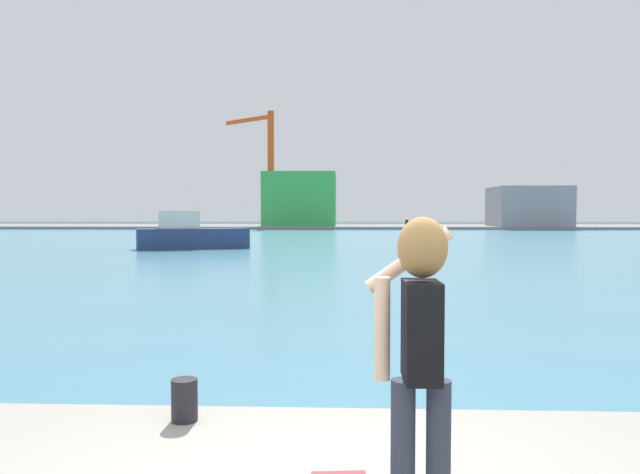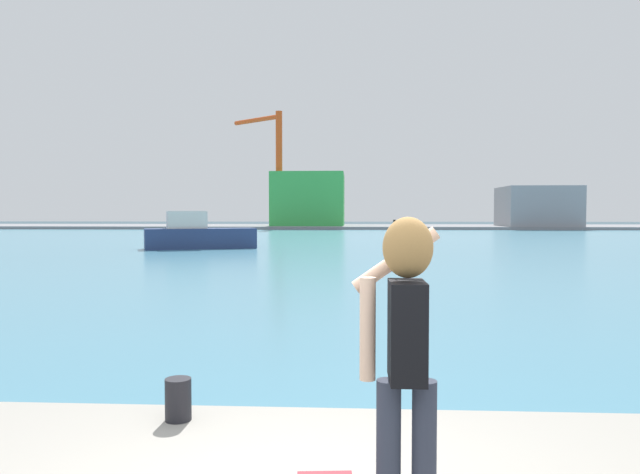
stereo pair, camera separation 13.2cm
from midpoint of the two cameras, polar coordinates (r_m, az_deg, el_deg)
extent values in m
plane|color=#334751|center=(53.35, 3.02, -0.30)|extent=(220.00, 220.00, 0.00)
cube|color=teal|center=(55.34, 3.03, -0.20)|extent=(140.00, 100.00, 0.02)
cube|color=gray|center=(95.32, 3.13, 0.99)|extent=(140.00, 20.00, 0.44)
cylinder|color=#2D3342|center=(3.60, 7.71, -19.76)|extent=(0.14, 0.14, 0.82)
cylinder|color=#2D3342|center=(3.62, 11.06, -19.65)|extent=(0.14, 0.14, 0.82)
cube|color=black|center=(3.41, 9.47, -8.89)|extent=(0.20, 0.34, 0.56)
sphere|color=#E0B293|center=(3.35, 9.52, -1.15)|extent=(0.22, 0.22, 0.22)
ellipsoid|color=olive|center=(3.33, 9.56, -1.00)|extent=(0.28, 0.26, 0.34)
cylinder|color=#E0B293|center=(3.39, 5.72, -8.76)|extent=(0.09, 0.09, 0.58)
cylinder|color=#E0B293|center=(3.57, 8.32, -2.22)|extent=(0.52, 0.09, 0.40)
cube|color=black|center=(3.68, 8.17, 0.57)|extent=(0.01, 0.07, 0.14)
cylinder|color=black|center=(5.34, -12.74, -14.96)|extent=(0.22, 0.22, 0.36)
cube|color=navy|center=(41.25, -11.30, -0.14)|extent=(7.64, 4.70, 1.38)
cube|color=silver|center=(41.11, -12.58, 1.62)|extent=(2.99, 2.44, 1.17)
cube|color=green|center=(94.85, -1.04, 3.63)|extent=(11.18, 11.52, 8.29)
cube|color=gray|center=(95.10, 20.18, 2.76)|extent=(10.50, 10.24, 5.91)
cylinder|color=#D84C19|center=(91.10, -3.91, 6.55)|extent=(1.00, 1.00, 17.42)
cylinder|color=#D84C19|center=(95.70, -6.06, 11.11)|extent=(8.30, 6.93, 0.70)
camera|label=1|loc=(0.07, -89.57, 0.02)|focal=33.34mm
camera|label=2|loc=(0.07, 90.43, -0.02)|focal=33.34mm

